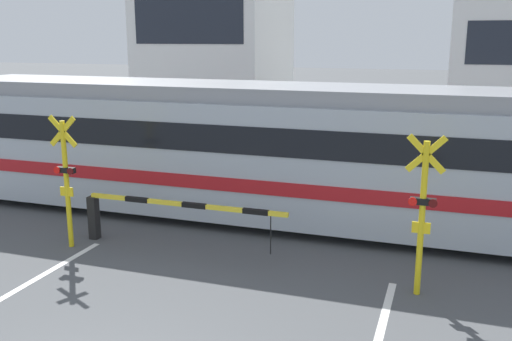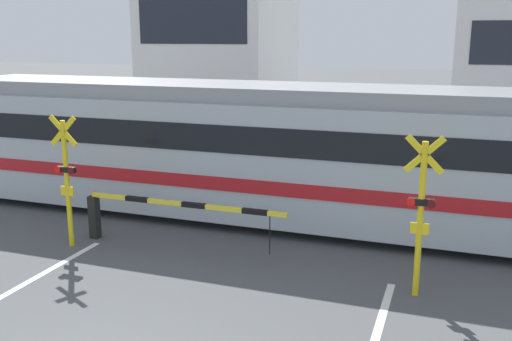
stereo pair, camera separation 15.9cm
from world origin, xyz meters
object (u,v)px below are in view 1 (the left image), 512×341
at_px(crossing_barrier_far, 376,169).
at_px(crossing_signal_right, 422,209).
at_px(crossing_signal_left, 66,176).
at_px(commuter_train, 249,147).
at_px(crossing_barrier_near, 147,211).

relative_size(crossing_barrier_far, crossing_signal_right, 1.61).
bearing_deg(crossing_signal_right, crossing_signal_left, 180.00).
bearing_deg(crossing_barrier_far, commuter_train, -132.63).
bearing_deg(crossing_signal_right, crossing_barrier_near, 174.05).
bearing_deg(crossing_barrier_far, crossing_signal_left, -132.33).
relative_size(crossing_barrier_near, crossing_barrier_far, 1.00).
xyz_separation_m(commuter_train, crossing_barrier_far, (2.81, 3.06, -1.00)).
height_order(crossing_signal_left, crossing_signal_right, same).
bearing_deg(commuter_train, crossing_signal_right, -37.00).
relative_size(commuter_train, crossing_signal_right, 5.76).
height_order(crossing_barrier_far, crossing_signal_right, crossing_signal_right).
height_order(commuter_train, crossing_signal_right, commuter_train).
distance_m(commuter_train, crossing_signal_right, 5.52).
xyz_separation_m(crossing_barrier_far, crossing_signal_right, (1.59, -6.37, 0.79)).
xyz_separation_m(crossing_barrier_near, crossing_signal_right, (5.81, -0.61, 0.79)).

